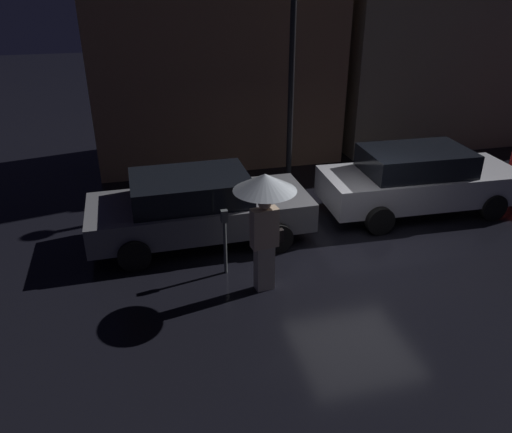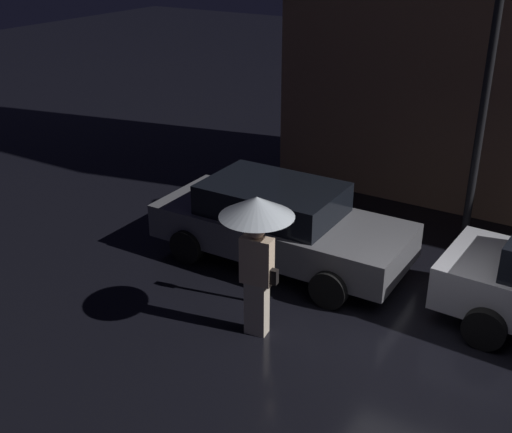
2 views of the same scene
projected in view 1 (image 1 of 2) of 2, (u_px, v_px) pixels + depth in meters
The scene contains 7 objects.
ground_plane at pixel (363, 252), 9.95m from camera, with size 60.00×60.00×0.00m, color black.
building_facade_right at pixel (482, 37), 15.70m from camera, with size 9.59×3.00×6.34m.
parked_car_grey at pixel (198, 206), 10.12m from camera, with size 4.46×2.02×1.42m.
parked_car_silver at pixel (418, 179), 11.34m from camera, with size 4.51×1.92×1.50m.
pedestrian_with_umbrella at pixel (265, 202), 8.08m from camera, with size 1.04×1.04×2.16m.
parking_meter at pixel (225, 235), 8.92m from camera, with size 0.12×0.10×1.28m.
street_lamp_near at pixel (292, 43), 11.42m from camera, with size 0.45×0.45×5.03m.
Camera 1 is at (-4.18, -7.83, 5.02)m, focal length 35.00 mm.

